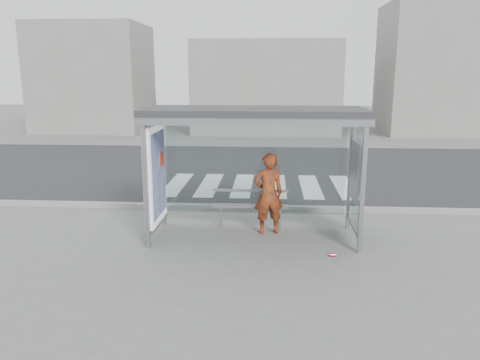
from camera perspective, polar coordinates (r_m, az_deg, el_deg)
name	(u,v)px	position (r m, az deg, el deg)	size (l,w,h in m)	color
ground	(254,237)	(9.63, 1.68, -6.99)	(80.00, 80.00, 0.00)	slate
road	(261,169)	(16.38, 2.62, 1.36)	(30.00, 10.00, 0.01)	#242426
curb	(257,208)	(11.47, 2.06, -3.39)	(30.00, 0.18, 0.12)	gray
crosswalk	(259,186)	(13.94, 2.39, -0.69)	(5.55, 3.00, 0.00)	silver
bus_shelter	(236,140)	(9.23, -0.54, 4.86)	(4.25, 1.65, 2.62)	gray
building_left	(94,78)	(28.96, -17.42, 11.77)	(6.00, 5.00, 6.00)	gray
building_center	(266,87)	(27.06, 3.22, 11.23)	(8.00, 5.00, 5.00)	gray
building_right	(430,69)	(28.41, 22.17, 12.42)	(5.00, 5.00, 7.00)	gray
person	(268,194)	(9.66, 3.47, -1.67)	(0.62, 0.41, 1.70)	orange
bench	(250,206)	(10.04, 1.23, -3.13)	(1.63, 0.21, 0.84)	gray
soda_can	(333,255)	(8.82, 11.25, -8.94)	(0.07, 0.07, 0.12)	#E64350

